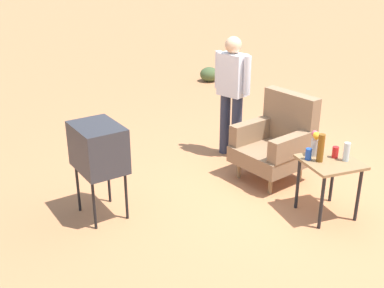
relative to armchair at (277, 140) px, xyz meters
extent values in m
plane|color=#C17A4C|center=(0.28, -0.09, -0.50)|extent=(60.00, 60.00, 0.00)
cylinder|color=#937047|center=(-0.14, -0.43, -0.39)|extent=(0.05, 0.05, 0.22)
cylinder|color=#937047|center=(0.37, -0.27, -0.39)|extent=(0.05, 0.05, 0.22)
cylinder|color=#937047|center=(-0.30, 0.07, -0.39)|extent=(0.05, 0.05, 0.22)
cylinder|color=#937047|center=(0.20, 0.24, -0.39)|extent=(0.05, 0.05, 0.22)
cube|color=#8C6B4C|center=(0.03, -0.10, -0.18)|extent=(0.96, 0.96, 0.20)
cube|color=#8C6B4C|center=(-0.07, 0.21, 0.24)|extent=(0.77, 0.39, 0.64)
cube|color=#8C6B4C|center=(-0.27, -0.20, 0.05)|extent=(0.35, 0.69, 0.26)
cube|color=#8C6B4C|center=(0.34, 0.00, 0.05)|extent=(0.35, 0.69, 0.26)
cylinder|color=black|center=(0.77, -0.16, -0.20)|extent=(0.04, 0.04, 0.61)
cylinder|color=black|center=(1.22, -0.16, -0.20)|extent=(0.04, 0.04, 0.61)
cylinder|color=black|center=(0.77, 0.29, -0.20)|extent=(0.04, 0.04, 0.61)
cylinder|color=black|center=(1.22, 0.29, -0.20)|extent=(0.04, 0.04, 0.61)
cube|color=#937047|center=(0.99, 0.06, 0.12)|extent=(0.56, 0.56, 0.03)
cylinder|color=black|center=(0.35, -1.97, -0.22)|extent=(0.03, 0.03, 0.55)
cylinder|color=black|center=(-0.08, -2.08, -0.22)|extent=(0.03, 0.03, 0.55)
cylinder|color=black|center=(0.43, -2.32, -0.22)|extent=(0.03, 0.03, 0.55)
cylinder|color=black|center=(0.00, -2.43, -0.22)|extent=(0.03, 0.03, 0.55)
cube|color=#333338|center=(0.17, -2.20, 0.29)|extent=(0.69, 0.57, 0.48)
cube|color=#383D3F|center=(0.12, -1.98, 0.29)|extent=(0.41, 0.11, 0.34)
cylinder|color=#2D3347|center=(-0.93, -0.28, -0.07)|extent=(0.14, 0.14, 0.86)
cylinder|color=#2D3347|center=(-0.75, -0.19, -0.07)|extent=(0.14, 0.14, 0.86)
cube|color=silver|center=(-0.84, -0.24, 0.64)|extent=(0.42, 0.36, 0.56)
cylinder|color=silver|center=(-1.05, -0.35, 0.67)|extent=(0.09, 0.09, 0.50)
cylinder|color=silver|center=(-0.63, -0.13, 0.67)|extent=(0.09, 0.09, 0.50)
sphere|color=#DBAD84|center=(-0.84, -0.24, 1.03)|extent=(0.22, 0.22, 0.22)
cylinder|color=blue|center=(0.89, -0.14, 0.20)|extent=(0.07, 0.07, 0.12)
cylinder|color=red|center=(0.94, 0.15, 0.20)|extent=(0.07, 0.07, 0.12)
cylinder|color=silver|center=(1.05, 0.20, 0.24)|extent=(0.06, 0.06, 0.20)
cylinder|color=brown|center=(0.97, -0.06, 0.29)|extent=(0.07, 0.07, 0.30)
cylinder|color=silver|center=(0.81, -0.02, 0.23)|extent=(0.09, 0.09, 0.18)
sphere|color=yellow|center=(0.81, -0.02, 0.37)|extent=(0.07, 0.07, 0.07)
sphere|color=#E04C66|center=(0.77, -0.01, 0.37)|extent=(0.07, 0.07, 0.07)
sphere|color=orange|center=(0.85, -0.04, 0.37)|extent=(0.07, 0.07, 0.07)
ellipsoid|color=#475B33|center=(-4.60, 0.98, -0.34)|extent=(0.40, 0.40, 0.31)
camera|label=1|loc=(4.72, -2.84, 2.18)|focal=44.49mm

